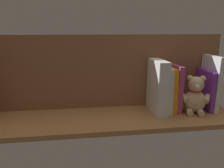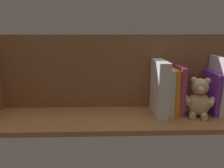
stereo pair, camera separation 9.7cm
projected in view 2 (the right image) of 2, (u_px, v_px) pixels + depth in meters
The scene contains 9 objects.
ground_plane at pixel (112, 118), 101.08cm from camera, with size 117.24×31.23×2.20cm, color #9E6B3D.
shelf_back_panel at pixel (111, 72), 109.21cm from camera, with size 117.24×1.50×37.00cm, color brown.
book_0 at pixel (217, 85), 103.02cm from camera, with size 2.21×16.15×26.96cm, color silver.
book_1 at pixel (210, 92), 104.00cm from camera, with size 1.81×15.81×19.79cm, color purple.
teddy_bear at pixel (199, 99), 99.86cm from camera, with size 14.02×13.76×18.19cm.
book_2 at pixel (178, 89), 103.93cm from camera, with size 2.48×14.27×22.53cm, color #B23F72.
book_3 at pixel (173, 91), 103.65cm from camera, with size 2.30×14.93×21.54cm, color orange.
book_4 at pixel (167, 91), 103.02cm from camera, with size 2.40×16.01×21.73cm, color silver.
dictionary_thick_white at pixel (159, 88), 101.33cm from camera, with size 5.18×18.11×25.42cm, color silver.
Camera 2 is at (2.94, 93.98, 39.31)cm, focal length 34.63 mm.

